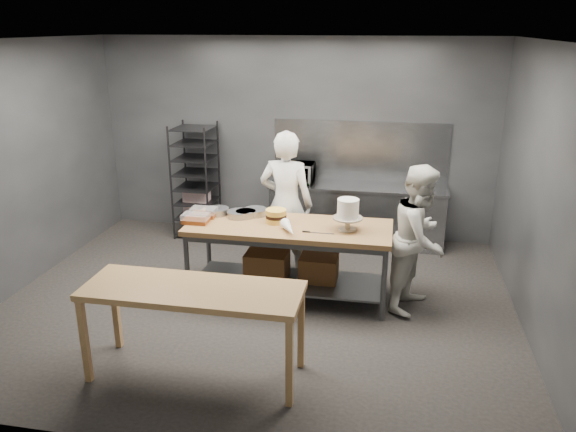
# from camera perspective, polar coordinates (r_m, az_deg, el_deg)

# --- Properties ---
(ground) EXTENTS (6.00, 6.00, 0.00)m
(ground) POSITION_cam_1_polar(r_m,az_deg,el_deg) (6.80, -3.14, -8.76)
(ground) COLOR black
(ground) RESTS_ON ground
(back_wall) EXTENTS (6.00, 0.04, 3.00)m
(back_wall) POSITION_cam_1_polar(r_m,az_deg,el_deg) (8.62, 0.69, 7.87)
(back_wall) COLOR #4C4F54
(back_wall) RESTS_ON ground
(work_table) EXTENTS (2.40, 0.90, 0.92)m
(work_table) POSITION_cam_1_polar(r_m,az_deg,el_deg) (6.71, 0.09, -3.69)
(work_table) COLOR olive
(work_table) RESTS_ON ground
(near_counter) EXTENTS (2.00, 0.70, 0.90)m
(near_counter) POSITION_cam_1_polar(r_m,az_deg,el_deg) (5.21, -9.65, -8.06)
(near_counter) COLOR olive
(near_counter) RESTS_ON ground
(back_counter) EXTENTS (2.60, 0.60, 0.90)m
(back_counter) POSITION_cam_1_polar(r_m,az_deg,el_deg) (8.47, 6.95, 0.18)
(back_counter) COLOR slate
(back_counter) RESTS_ON ground
(splashback_panel) EXTENTS (2.60, 0.02, 0.90)m
(splashback_panel) POSITION_cam_1_polar(r_m,az_deg,el_deg) (8.52, 7.34, 6.55)
(splashback_panel) COLOR slate
(splashback_panel) RESTS_ON back_counter
(speed_rack) EXTENTS (0.61, 0.65, 1.75)m
(speed_rack) POSITION_cam_1_polar(r_m,az_deg,el_deg) (8.78, -9.34, 3.49)
(speed_rack) COLOR black
(speed_rack) RESTS_ON ground
(chef_behind) EXTENTS (0.74, 0.52, 1.92)m
(chef_behind) POSITION_cam_1_polar(r_m,az_deg,el_deg) (7.22, -0.19, 1.21)
(chef_behind) COLOR white
(chef_behind) RESTS_ON ground
(chef_right) EXTENTS (0.90, 1.01, 1.70)m
(chef_right) POSITION_cam_1_polar(r_m,az_deg,el_deg) (6.54, 13.25, -2.23)
(chef_right) COLOR silver
(chef_right) RESTS_ON ground
(microwave) EXTENTS (0.54, 0.37, 0.30)m
(microwave) POSITION_cam_1_polar(r_m,az_deg,el_deg) (8.40, 0.79, 4.43)
(microwave) COLOR black
(microwave) RESTS_ON back_counter
(frosted_cake_stand) EXTENTS (0.34, 0.34, 0.37)m
(frosted_cake_stand) POSITION_cam_1_polar(r_m,az_deg,el_deg) (6.37, 6.11, 0.51)
(frosted_cake_stand) COLOR tan
(frosted_cake_stand) RESTS_ON work_table
(layer_cake) EXTENTS (0.25, 0.25, 0.16)m
(layer_cake) POSITION_cam_1_polar(r_m,az_deg,el_deg) (6.65, -1.22, 0.00)
(layer_cake) COLOR #F8C74F
(layer_cake) RESTS_ON work_table
(cake_pans) EXTENTS (0.76, 0.41, 0.07)m
(cake_pans) POSITION_cam_1_polar(r_m,az_deg,el_deg) (6.92, -4.97, 0.35)
(cake_pans) COLOR gray
(cake_pans) RESTS_ON work_table
(piping_bag) EXTENTS (0.27, 0.39, 0.12)m
(piping_bag) POSITION_cam_1_polar(r_m,az_deg,el_deg) (6.29, 0.10, -1.28)
(piping_bag) COLOR white
(piping_bag) RESTS_ON work_table
(offset_spatula) EXTENTS (0.36, 0.02, 0.02)m
(offset_spatula) POSITION_cam_1_polar(r_m,az_deg,el_deg) (6.34, 2.64, -1.68)
(offset_spatula) COLOR slate
(offset_spatula) RESTS_ON work_table
(pastry_clamshells) EXTENTS (0.33, 0.44, 0.11)m
(pastry_clamshells) POSITION_cam_1_polar(r_m,az_deg,el_deg) (6.83, -8.96, 0.08)
(pastry_clamshells) COLOR #9B4D1F
(pastry_clamshells) RESTS_ON work_table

